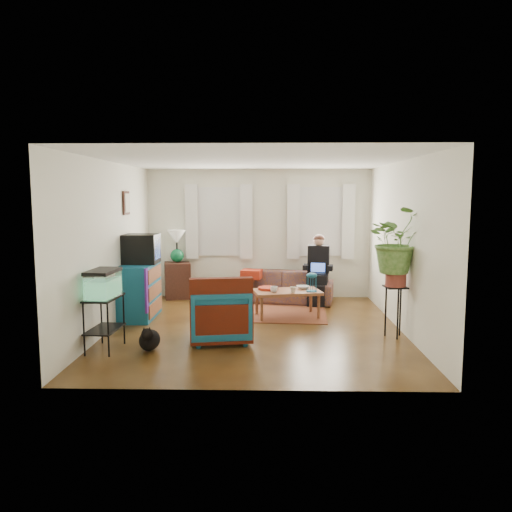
{
  "coord_description": "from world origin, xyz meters",
  "views": [
    {
      "loc": [
        0.2,
        -7.62,
        2.07
      ],
      "look_at": [
        0.0,
        0.4,
        1.1
      ],
      "focal_mm": 35.0,
      "sensor_mm": 36.0,
      "label": 1
    }
  ],
  "objects_px": {
    "side_table": "(177,280)",
    "armchair": "(220,311)",
    "plant_stand": "(395,312)",
    "aquarium_stand": "(105,324)",
    "sofa": "(281,282)",
    "coffee_table": "(287,304)",
    "dresser": "(139,291)"
  },
  "relations": [
    {
      "from": "sofa",
      "to": "plant_stand",
      "type": "relative_size",
      "value": 2.66
    },
    {
      "from": "armchair",
      "to": "coffee_table",
      "type": "xyz_separation_m",
      "value": [
        1.02,
        1.41,
        -0.2
      ]
    },
    {
      "from": "coffee_table",
      "to": "plant_stand",
      "type": "xyz_separation_m",
      "value": [
        1.53,
        -1.18,
        0.15
      ]
    },
    {
      "from": "aquarium_stand",
      "to": "armchair",
      "type": "relative_size",
      "value": 0.85
    },
    {
      "from": "sofa",
      "to": "plant_stand",
      "type": "height_order",
      "value": "sofa"
    },
    {
      "from": "side_table",
      "to": "armchair",
      "type": "height_order",
      "value": "armchair"
    },
    {
      "from": "coffee_table",
      "to": "plant_stand",
      "type": "distance_m",
      "value": 1.94
    },
    {
      "from": "sofa",
      "to": "armchair",
      "type": "distance_m",
      "value": 2.85
    },
    {
      "from": "armchair",
      "to": "aquarium_stand",
      "type": "bearing_deg",
      "value": 8.63
    },
    {
      "from": "dresser",
      "to": "armchair",
      "type": "relative_size",
      "value": 1.2
    },
    {
      "from": "aquarium_stand",
      "to": "armchair",
      "type": "height_order",
      "value": "armchair"
    },
    {
      "from": "aquarium_stand",
      "to": "armchair",
      "type": "bearing_deg",
      "value": 21.76
    },
    {
      "from": "side_table",
      "to": "aquarium_stand",
      "type": "distance_m",
      "value": 3.5
    },
    {
      "from": "sofa",
      "to": "coffee_table",
      "type": "height_order",
      "value": "sofa"
    },
    {
      "from": "side_table",
      "to": "coffee_table",
      "type": "height_order",
      "value": "side_table"
    },
    {
      "from": "armchair",
      "to": "plant_stand",
      "type": "height_order",
      "value": "armchair"
    },
    {
      "from": "dresser",
      "to": "armchair",
      "type": "height_order",
      "value": "dresser"
    },
    {
      "from": "side_table",
      "to": "armchair",
      "type": "distance_m",
      "value": 3.21
    },
    {
      "from": "armchair",
      "to": "plant_stand",
      "type": "relative_size",
      "value": 1.13
    },
    {
      "from": "dresser",
      "to": "armchair",
      "type": "bearing_deg",
      "value": -40.97
    },
    {
      "from": "aquarium_stand",
      "to": "sofa",
      "type": "bearing_deg",
      "value": 56.29
    },
    {
      "from": "sofa",
      "to": "dresser",
      "type": "relative_size",
      "value": 1.96
    },
    {
      "from": "armchair",
      "to": "plant_stand",
      "type": "distance_m",
      "value": 2.56
    },
    {
      "from": "dresser",
      "to": "sofa",
      "type": "bearing_deg",
      "value": 29.8
    },
    {
      "from": "sofa",
      "to": "plant_stand",
      "type": "bearing_deg",
      "value": -46.51
    },
    {
      "from": "armchair",
      "to": "coffee_table",
      "type": "bearing_deg",
      "value": -135.16
    },
    {
      "from": "sofa",
      "to": "dresser",
      "type": "distance_m",
      "value": 2.8
    },
    {
      "from": "sofa",
      "to": "aquarium_stand",
      "type": "xyz_separation_m",
      "value": [
        -2.44,
        -3.18,
        -0.03
      ]
    },
    {
      "from": "dresser",
      "to": "aquarium_stand",
      "type": "relative_size",
      "value": 1.42
    },
    {
      "from": "coffee_table",
      "to": "dresser",
      "type": "bearing_deg",
      "value": 170.97
    },
    {
      "from": "sofa",
      "to": "aquarium_stand",
      "type": "bearing_deg",
      "value": -117.25
    },
    {
      "from": "sofa",
      "to": "plant_stand",
      "type": "xyz_separation_m",
      "value": [
        1.61,
        -2.46,
        -0.02
      ]
    }
  ]
}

